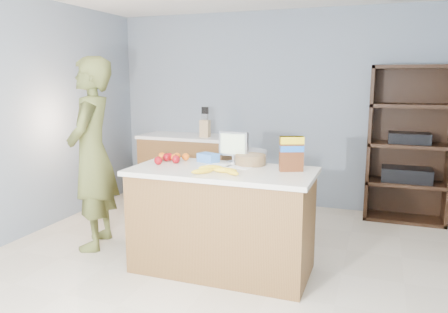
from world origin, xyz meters
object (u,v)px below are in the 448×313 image
(counter_peninsula, at_px, (222,224))
(tv, at_px, (233,145))
(shelving_unit, at_px, (408,147))
(cereal_box, at_px, (291,151))
(person, at_px, (92,154))

(counter_peninsula, height_order, tv, tv)
(shelving_unit, bearing_deg, cereal_box, -117.03)
(counter_peninsula, xyz_separation_m, tv, (-0.00, 0.31, 0.64))
(shelving_unit, height_order, tv, shelving_unit)
(shelving_unit, height_order, person, person)
(tv, distance_m, cereal_box, 0.60)
(person, height_order, cereal_box, person)
(tv, bearing_deg, cereal_box, -18.61)
(cereal_box, bearing_deg, counter_peninsula, -168.28)
(tv, bearing_deg, person, -171.16)
(shelving_unit, relative_size, tv, 6.38)
(cereal_box, bearing_deg, tv, 161.39)
(person, distance_m, cereal_box, 1.95)
(counter_peninsula, relative_size, person, 0.84)
(person, xyz_separation_m, cereal_box, (1.94, 0.02, 0.14))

